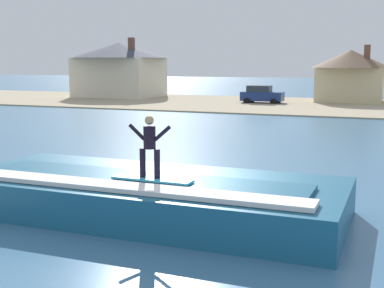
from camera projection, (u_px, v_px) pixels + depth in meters
The scene contains 8 objects.
ground_plane at pixel (205, 213), 14.96m from camera, with size 260.00×260.00×0.00m, color teal.
wave_crest at pixel (148, 195), 14.76m from camera, with size 10.83×4.55×1.15m.
surfboard at pixel (152, 179), 13.84m from camera, with size 2.23×0.54×0.06m.
surfer at pixel (150, 143), 13.80m from camera, with size 1.22×0.32×1.64m.
shoreline_bank at pixel (344, 106), 49.92m from camera, with size 120.00×20.80×0.12m.
car_near_shore at pixel (262, 95), 53.61m from camera, with size 4.24×2.13×1.86m.
house_with_chimney at pixel (119, 66), 62.92m from camera, with size 11.37×11.37×7.02m.
house_small_cottage at pixel (350, 72), 54.88m from camera, with size 8.12×8.12×5.96m.
Camera 1 is at (5.00, -13.60, 4.24)m, focal length 49.25 mm.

